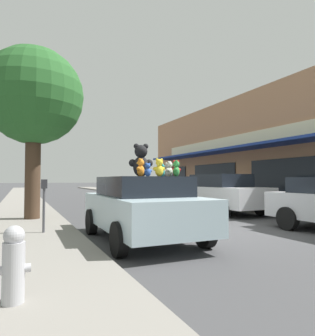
% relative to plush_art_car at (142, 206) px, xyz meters
% --- Properties ---
extents(ground_plane, '(260.00, 260.00, 0.00)m').
position_rel_plush_art_car_xyz_m(ground_plane, '(2.54, 0.55, -0.79)').
color(ground_plane, '#424244').
extents(sidewalk_near, '(2.31, 90.00, 0.14)m').
position_rel_plush_art_car_xyz_m(sidewalk_near, '(-2.40, 0.55, -0.72)').
color(sidewalk_near, gray).
rests_on(sidewalk_near, ground_plane).
extents(plush_art_car, '(2.09, 4.04, 1.47)m').
position_rel_plush_art_car_xyz_m(plush_art_car, '(0.00, 0.00, 0.00)').
color(plush_art_car, '#ADC6D1').
rests_on(plush_art_car, ground_plane).
extents(teddy_bear_giant, '(0.63, 0.43, 0.83)m').
position_rel_plush_art_car_xyz_m(teddy_bear_giant, '(0.12, 0.39, 1.08)').
color(teddy_bear_giant, black).
rests_on(teddy_bear_giant, plush_art_car).
extents(teddy_bear_yellow, '(0.27, 0.17, 0.37)m').
position_rel_plush_art_car_xyz_m(teddy_bear_yellow, '(-0.01, -0.96, 0.86)').
color(teddy_bear_yellow, yellow).
rests_on(teddy_bear_yellow, plush_art_car).
extents(teddy_bear_purple, '(0.17, 0.22, 0.29)m').
position_rel_plush_art_car_xyz_m(teddy_bear_purple, '(0.56, 0.25, 0.82)').
color(teddy_bear_purple, purple).
rests_on(teddy_bear_purple, plush_art_car).
extents(teddy_bear_green, '(0.20, 0.26, 0.35)m').
position_rel_plush_art_car_xyz_m(teddy_bear_green, '(0.42, -0.90, 0.85)').
color(teddy_bear_green, green).
rests_on(teddy_bear_green, plush_art_car).
extents(teddy_bear_teal, '(0.20, 0.21, 0.30)m').
position_rel_plush_art_car_xyz_m(teddy_bear_teal, '(0.34, -0.37, 0.83)').
color(teddy_bear_teal, teal).
rests_on(teddy_bear_teal, plush_art_car).
extents(teddy_bear_red, '(0.27, 0.18, 0.36)m').
position_rel_plush_art_car_xyz_m(teddy_bear_red, '(0.53, -0.70, 0.86)').
color(teddy_bear_red, red).
rests_on(teddy_bear_red, plush_art_car).
extents(teddy_bear_cream, '(0.26, 0.18, 0.35)m').
position_rel_plush_art_car_xyz_m(teddy_bear_cream, '(0.65, -0.03, 0.85)').
color(teddy_bear_cream, beige).
rests_on(teddy_bear_cream, plush_art_car).
extents(teddy_bear_white, '(0.23, 0.22, 0.33)m').
position_rel_plush_art_car_xyz_m(teddy_bear_white, '(0.36, -0.71, 0.84)').
color(teddy_bear_white, white).
rests_on(teddy_bear_white, plush_art_car).
extents(teddy_bear_orange, '(0.24, 0.25, 0.37)m').
position_rel_plush_art_car_xyz_m(teddy_bear_orange, '(-0.35, -0.80, 0.86)').
color(teddy_bear_orange, orange).
rests_on(teddy_bear_orange, plush_art_car).
extents(teddy_bear_blue, '(0.24, 0.15, 0.31)m').
position_rel_plush_art_car_xyz_m(teddy_bear_blue, '(0.02, -0.31, 0.83)').
color(teddy_bear_blue, blue).
rests_on(teddy_bear_blue, plush_art_car).
extents(parked_car_far_center, '(1.98, 4.61, 1.63)m').
position_rel_plush_art_car_xyz_m(parked_car_far_center, '(5.14, 3.95, 0.06)').
color(parked_car_far_center, silver).
rests_on(parked_car_far_center, ground_plane).
extents(street_tree, '(3.20, 3.20, 5.63)m').
position_rel_plush_art_car_xyz_m(street_tree, '(-2.22, 4.08, 3.33)').
color(street_tree, '#473323').
rests_on(street_tree, sidewalk_near).
extents(fire_hydrant, '(0.33, 0.22, 0.79)m').
position_rel_plush_art_car_xyz_m(fire_hydrant, '(-2.63, -3.04, -0.25)').
color(fire_hydrant, '#B2B2B7').
rests_on(fire_hydrant, sidewalk_near).
extents(parking_meter, '(0.14, 0.10, 1.27)m').
position_rel_plush_art_car_xyz_m(parking_meter, '(-2.06, 1.22, 0.16)').
color(parking_meter, '#4C4C51').
rests_on(parking_meter, sidewalk_near).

